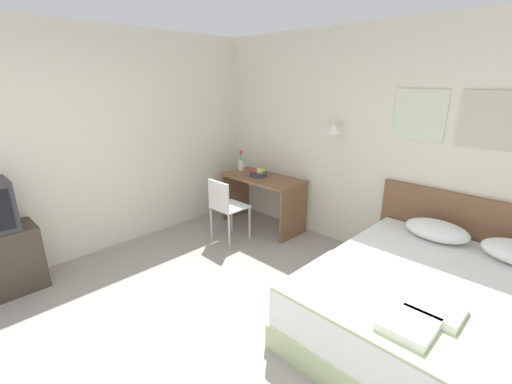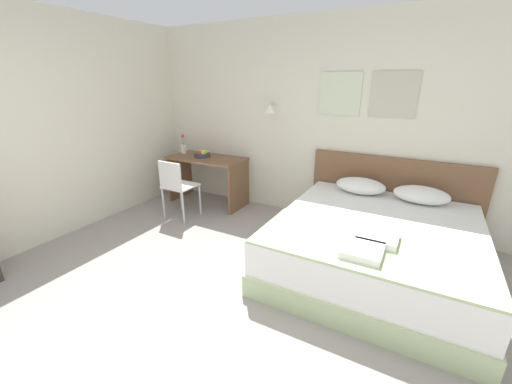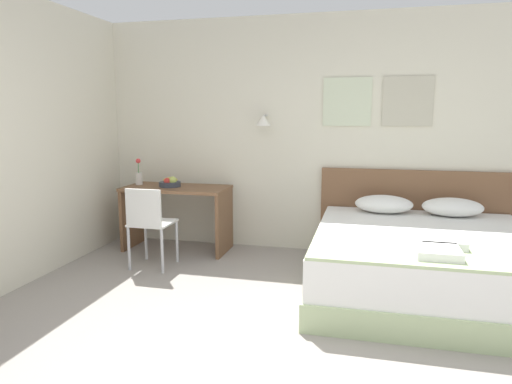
{
  "view_description": "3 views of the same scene",
  "coord_description": "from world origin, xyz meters",
  "px_view_note": "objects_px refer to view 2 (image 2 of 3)",
  "views": [
    {
      "loc": [
        1.66,
        -0.89,
        2.04
      ],
      "look_at": [
        -0.66,
        1.48,
        0.96
      ],
      "focal_mm": 24.0,
      "sensor_mm": 36.0,
      "label": 1
    },
    {
      "loc": [
        1.42,
        -1.27,
        1.86
      ],
      "look_at": [
        -0.2,
        1.65,
        0.67
      ],
      "focal_mm": 22.0,
      "sensor_mm": 36.0,
      "label": 2
    },
    {
      "loc": [
        0.59,
        -2.31,
        1.56
      ],
      "look_at": [
        -0.41,
        1.77,
        0.85
      ],
      "focal_mm": 32.0,
      "sensor_mm": 36.0,
      "label": 3
    }
  ],
  "objects_px": {
    "pillow_left": "(360,186)",
    "fruit_bowl": "(202,154)",
    "throw_blanket": "(366,247)",
    "headboard": "(391,195)",
    "pillow_right": "(421,195)",
    "folded_towel_mid_bed": "(362,250)",
    "desk_chair": "(176,184)",
    "bed": "(374,246)",
    "folded_towel_near_foot": "(378,237)",
    "desk": "(207,171)",
    "flower_vase": "(183,147)"
  },
  "relations": [
    {
      "from": "pillow_left",
      "to": "fruit_bowl",
      "type": "distance_m",
      "value": 2.39
    },
    {
      "from": "throw_blanket",
      "to": "headboard",
      "type": "bearing_deg",
      "value": 90.0
    },
    {
      "from": "headboard",
      "to": "pillow_right",
      "type": "xyz_separation_m",
      "value": [
        0.34,
        -0.27,
        0.15
      ]
    },
    {
      "from": "pillow_left",
      "to": "pillow_right",
      "type": "bearing_deg",
      "value": 0.0
    },
    {
      "from": "folded_towel_mid_bed",
      "to": "desk_chair",
      "type": "xyz_separation_m",
      "value": [
        -2.64,
        0.76,
        -0.09
      ]
    },
    {
      "from": "pillow_right",
      "to": "folded_towel_mid_bed",
      "type": "relative_size",
      "value": 1.82
    },
    {
      "from": "bed",
      "to": "desk_chair",
      "type": "height_order",
      "value": "desk_chair"
    },
    {
      "from": "folded_towel_near_foot",
      "to": "desk_chair",
      "type": "height_order",
      "value": "desk_chair"
    },
    {
      "from": "desk",
      "to": "throw_blanket",
      "type": "bearing_deg",
      "value": -26.52
    },
    {
      "from": "headboard",
      "to": "folded_towel_near_foot",
      "type": "relative_size",
      "value": 6.23
    },
    {
      "from": "folded_towel_near_foot",
      "to": "pillow_left",
      "type": "bearing_deg",
      "value": 107.87
    },
    {
      "from": "pillow_left",
      "to": "bed",
      "type": "bearing_deg",
      "value": -66.82
    },
    {
      "from": "pillow_left",
      "to": "desk_chair",
      "type": "distance_m",
      "value": 2.44
    },
    {
      "from": "headboard",
      "to": "pillow_left",
      "type": "distance_m",
      "value": 0.46
    },
    {
      "from": "folded_towel_mid_bed",
      "to": "fruit_bowl",
      "type": "bearing_deg",
      "value": 151.79
    },
    {
      "from": "pillow_left",
      "to": "desk",
      "type": "distance_m",
      "value": 2.31
    },
    {
      "from": "headboard",
      "to": "desk",
      "type": "relative_size",
      "value": 1.7
    },
    {
      "from": "bed",
      "to": "pillow_right",
      "type": "xyz_separation_m",
      "value": [
        0.34,
        0.78,
        0.37
      ]
    },
    {
      "from": "throw_blanket",
      "to": "folded_towel_near_foot",
      "type": "distance_m",
      "value": 0.16
    },
    {
      "from": "folded_towel_near_foot",
      "to": "folded_towel_mid_bed",
      "type": "height_order",
      "value": "same"
    },
    {
      "from": "throw_blanket",
      "to": "folded_towel_mid_bed",
      "type": "distance_m",
      "value": 0.15
    },
    {
      "from": "headboard",
      "to": "folded_towel_near_foot",
      "type": "height_order",
      "value": "headboard"
    },
    {
      "from": "folded_towel_mid_bed",
      "to": "throw_blanket",
      "type": "bearing_deg",
      "value": 86.52
    },
    {
      "from": "bed",
      "to": "folded_towel_near_foot",
      "type": "height_order",
      "value": "folded_towel_near_foot"
    },
    {
      "from": "fruit_bowl",
      "to": "desk_chair",
      "type": "bearing_deg",
      "value": -84.1
    },
    {
      "from": "flower_vase",
      "to": "desk",
      "type": "bearing_deg",
      "value": -5.57
    },
    {
      "from": "desk_chair",
      "to": "fruit_bowl",
      "type": "relative_size",
      "value": 3.39
    },
    {
      "from": "folded_towel_near_foot",
      "to": "folded_towel_mid_bed",
      "type": "xyz_separation_m",
      "value": [
        -0.07,
        -0.29,
        0.0
      ]
    },
    {
      "from": "folded_towel_mid_bed",
      "to": "folded_towel_near_foot",
      "type": "bearing_deg",
      "value": 76.05
    },
    {
      "from": "throw_blanket",
      "to": "flower_vase",
      "type": "distance_m",
      "value": 3.44
    },
    {
      "from": "desk",
      "to": "fruit_bowl",
      "type": "relative_size",
      "value": 4.79
    },
    {
      "from": "fruit_bowl",
      "to": "desk",
      "type": "bearing_deg",
      "value": 8.76
    },
    {
      "from": "desk",
      "to": "headboard",
      "type": "bearing_deg",
      "value": 7.03
    },
    {
      "from": "throw_blanket",
      "to": "desk_chair",
      "type": "height_order",
      "value": "desk_chair"
    },
    {
      "from": "bed",
      "to": "desk",
      "type": "distance_m",
      "value": 2.76
    },
    {
      "from": "headboard",
      "to": "pillow_left",
      "type": "xyz_separation_m",
      "value": [
        -0.34,
        -0.27,
        0.15
      ]
    },
    {
      "from": "throw_blanket",
      "to": "desk_chair",
      "type": "relative_size",
      "value": 2.19
    },
    {
      "from": "headboard",
      "to": "fruit_bowl",
      "type": "relative_size",
      "value": 8.15
    },
    {
      "from": "bed",
      "to": "folded_towel_mid_bed",
      "type": "height_order",
      "value": "folded_towel_mid_bed"
    },
    {
      "from": "pillow_right",
      "to": "desk",
      "type": "relative_size",
      "value": 0.5
    },
    {
      "from": "pillow_left",
      "to": "throw_blanket",
      "type": "bearing_deg",
      "value": -76.31
    },
    {
      "from": "throw_blanket",
      "to": "flower_vase",
      "type": "bearing_deg",
      "value": 156.45
    },
    {
      "from": "desk_chair",
      "to": "pillow_right",
      "type": "bearing_deg",
      "value": 14.38
    },
    {
      "from": "bed",
      "to": "pillow_left",
      "type": "bearing_deg",
      "value": 113.18
    },
    {
      "from": "pillow_right",
      "to": "bed",
      "type": "bearing_deg",
      "value": -113.18
    },
    {
      "from": "bed",
      "to": "throw_blanket",
      "type": "xyz_separation_m",
      "value": [
        0.0,
        -0.59,
        0.29
      ]
    },
    {
      "from": "desk_chair",
      "to": "flower_vase",
      "type": "xyz_separation_m",
      "value": [
        -0.5,
        0.76,
        0.34
      ]
    },
    {
      "from": "pillow_right",
      "to": "fruit_bowl",
      "type": "height_order",
      "value": "fruit_bowl"
    },
    {
      "from": "folded_towel_near_foot",
      "to": "desk",
      "type": "height_order",
      "value": "desk"
    },
    {
      "from": "desk_chair",
      "to": "fruit_bowl",
      "type": "distance_m",
      "value": 0.75
    }
  ]
}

